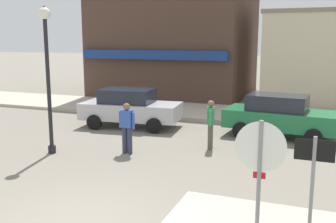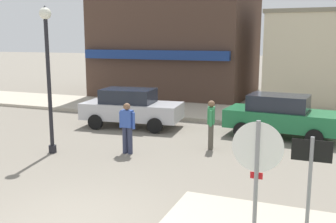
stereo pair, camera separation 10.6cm
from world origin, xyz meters
name	(u,v)px [view 2 (the right image)]	position (x,y,z in m)	size (l,w,h in m)	color
kerb_far	(224,113)	(0.00, 12.20, 0.07)	(80.00, 4.00, 0.15)	#B7AD99
stop_sign	(257,168)	(3.37, 0.29, 1.52)	(0.82, 0.07, 2.30)	gray
one_way_sign	(309,185)	(4.18, 0.34, 1.33)	(0.60, 0.06, 2.10)	gray
lamp_post	(48,59)	(-3.57, 4.01, 2.96)	(0.36, 0.36, 4.54)	black
parked_car_nearest	(131,107)	(-2.94, 8.30, 0.81)	(4.15, 2.19, 1.56)	#B7B7BC
parked_car_second	(281,115)	(2.94, 8.74, 0.81)	(4.14, 2.15, 1.56)	#1E6B3D
pedestrian_crossing_near	(211,123)	(0.99, 6.27, 0.87)	(0.28, 0.56, 1.61)	#4C473D
pedestrian_crossing_far	(127,127)	(-1.31, 4.81, 0.87)	(0.55, 0.24, 1.61)	#2D334C
building_corner_shop	(180,30)	(-4.45, 18.40, 4.13)	(9.22, 8.91, 8.26)	#473328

